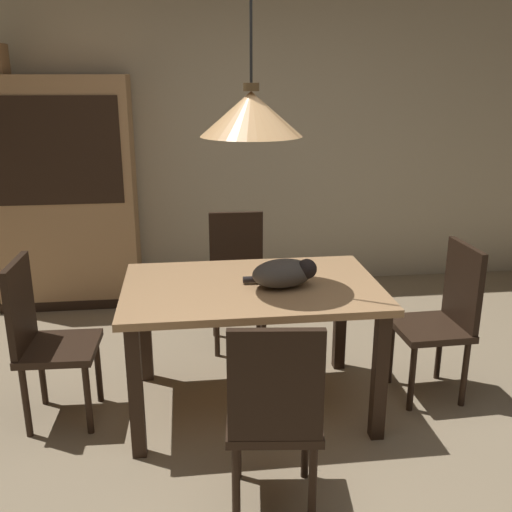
{
  "coord_description": "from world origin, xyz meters",
  "views": [
    {
      "loc": [
        -0.42,
        -2.44,
        1.85
      ],
      "look_at": [
        -0.03,
        0.71,
        0.85
      ],
      "focal_mm": 40.54,
      "sensor_mm": 36.0,
      "label": 1
    }
  ],
  "objects_px": {
    "chair_left_side": "(43,335)",
    "cat_sleeping": "(285,273)",
    "chair_far_back": "(237,273)",
    "pendant_lamp": "(251,113)",
    "book_brown_thick": "(1,59)",
    "hutch_bookcase": "(66,198)",
    "chair_right_side": "(444,315)",
    "chair_near_front": "(274,411)",
    "dining_table": "(252,302)"
  },
  "relations": [
    {
      "from": "chair_left_side",
      "to": "cat_sleeping",
      "type": "bearing_deg",
      "value": -2.18
    },
    {
      "from": "chair_far_back",
      "to": "pendant_lamp",
      "type": "xyz_separation_m",
      "value": [
        -0.0,
        -0.88,
        1.15
      ]
    },
    {
      "from": "chair_left_side",
      "to": "book_brown_thick",
      "type": "relative_size",
      "value": 3.88
    },
    {
      "from": "hutch_bookcase",
      "to": "book_brown_thick",
      "type": "relative_size",
      "value": 7.71
    },
    {
      "from": "pendant_lamp",
      "to": "chair_right_side",
      "type": "bearing_deg",
      "value": 0.13
    },
    {
      "from": "chair_left_side",
      "to": "cat_sleeping",
      "type": "relative_size",
      "value": 2.33
    },
    {
      "from": "cat_sleeping",
      "to": "book_brown_thick",
      "type": "distance_m",
      "value": 2.86
    },
    {
      "from": "chair_near_front",
      "to": "chair_far_back",
      "type": "xyz_separation_m",
      "value": [
        0.01,
        1.76,
        0.0
      ]
    },
    {
      "from": "chair_near_front",
      "to": "book_brown_thick",
      "type": "height_order",
      "value": "book_brown_thick"
    },
    {
      "from": "chair_far_back",
      "to": "chair_right_side",
      "type": "bearing_deg",
      "value": -37.85
    },
    {
      "from": "chair_near_front",
      "to": "chair_right_side",
      "type": "xyz_separation_m",
      "value": [
        1.14,
        0.88,
        0.0
      ]
    },
    {
      "from": "pendant_lamp",
      "to": "chair_left_side",
      "type": "bearing_deg",
      "value": 179.86
    },
    {
      "from": "chair_near_front",
      "to": "pendant_lamp",
      "type": "height_order",
      "value": "pendant_lamp"
    },
    {
      "from": "chair_left_side",
      "to": "hutch_bookcase",
      "type": "relative_size",
      "value": 0.5
    },
    {
      "from": "chair_right_side",
      "to": "pendant_lamp",
      "type": "height_order",
      "value": "pendant_lamp"
    },
    {
      "from": "chair_near_front",
      "to": "pendant_lamp",
      "type": "xyz_separation_m",
      "value": [
        0.01,
        0.88,
        1.15
      ]
    },
    {
      "from": "dining_table",
      "to": "hutch_bookcase",
      "type": "height_order",
      "value": "hutch_bookcase"
    },
    {
      "from": "dining_table",
      "to": "chair_left_side",
      "type": "height_order",
      "value": "chair_left_side"
    },
    {
      "from": "dining_table",
      "to": "chair_right_side",
      "type": "bearing_deg",
      "value": 0.13
    },
    {
      "from": "chair_left_side",
      "to": "cat_sleeping",
      "type": "xyz_separation_m",
      "value": [
        1.3,
        -0.05,
        0.32
      ]
    },
    {
      "from": "book_brown_thick",
      "to": "cat_sleeping",
      "type": "bearing_deg",
      "value": -45.13
    },
    {
      "from": "cat_sleeping",
      "to": "hutch_bookcase",
      "type": "height_order",
      "value": "hutch_bookcase"
    },
    {
      "from": "chair_right_side",
      "to": "cat_sleeping",
      "type": "relative_size",
      "value": 2.33
    },
    {
      "from": "chair_left_side",
      "to": "book_brown_thick",
      "type": "distance_m",
      "value": 2.38
    },
    {
      "from": "dining_table",
      "to": "pendant_lamp",
      "type": "xyz_separation_m",
      "value": [
        0.0,
        0.0,
        1.01
      ]
    },
    {
      "from": "hutch_bookcase",
      "to": "chair_near_front",
      "type": "bearing_deg",
      "value": -64.33
    },
    {
      "from": "chair_near_front",
      "to": "chair_far_back",
      "type": "bearing_deg",
      "value": 89.67
    },
    {
      "from": "chair_left_side",
      "to": "chair_right_side",
      "type": "height_order",
      "value": "same"
    },
    {
      "from": "chair_left_side",
      "to": "chair_near_front",
      "type": "height_order",
      "value": "same"
    },
    {
      "from": "hutch_bookcase",
      "to": "dining_table",
      "type": "bearing_deg",
      "value": -54.31
    },
    {
      "from": "chair_left_side",
      "to": "chair_far_back",
      "type": "relative_size",
      "value": 1.0
    },
    {
      "from": "chair_far_back",
      "to": "cat_sleeping",
      "type": "xyz_separation_m",
      "value": [
        0.17,
        -0.93,
        0.32
      ]
    },
    {
      "from": "dining_table",
      "to": "chair_left_side",
      "type": "relative_size",
      "value": 1.51
    },
    {
      "from": "dining_table",
      "to": "pendant_lamp",
      "type": "distance_m",
      "value": 1.01
    },
    {
      "from": "chair_near_front",
      "to": "cat_sleeping",
      "type": "xyz_separation_m",
      "value": [
        0.18,
        0.83,
        0.32
      ]
    },
    {
      "from": "dining_table",
      "to": "hutch_bookcase",
      "type": "xyz_separation_m",
      "value": [
        -1.3,
        1.81,
        0.24
      ]
    },
    {
      "from": "cat_sleeping",
      "to": "pendant_lamp",
      "type": "xyz_separation_m",
      "value": [
        -0.17,
        0.05,
        0.84
      ]
    },
    {
      "from": "chair_near_front",
      "to": "pendant_lamp",
      "type": "bearing_deg",
      "value": 89.43
    },
    {
      "from": "dining_table",
      "to": "chair_left_side",
      "type": "bearing_deg",
      "value": 179.86
    },
    {
      "from": "cat_sleeping",
      "to": "book_brown_thick",
      "type": "xyz_separation_m",
      "value": [
        -1.85,
        1.86,
        1.13
      ]
    },
    {
      "from": "chair_left_side",
      "to": "chair_far_back",
      "type": "height_order",
      "value": "same"
    },
    {
      "from": "chair_left_side",
      "to": "hutch_bookcase",
      "type": "distance_m",
      "value": 1.85
    },
    {
      "from": "cat_sleeping",
      "to": "hutch_bookcase",
      "type": "relative_size",
      "value": 0.22
    },
    {
      "from": "chair_near_front",
      "to": "chair_right_side",
      "type": "relative_size",
      "value": 1.0
    },
    {
      "from": "chair_right_side",
      "to": "hutch_bookcase",
      "type": "distance_m",
      "value": 3.05
    },
    {
      "from": "chair_near_front",
      "to": "chair_far_back",
      "type": "relative_size",
      "value": 1.0
    },
    {
      "from": "cat_sleeping",
      "to": "chair_near_front",
      "type": "bearing_deg",
      "value": -102.43
    },
    {
      "from": "dining_table",
      "to": "chair_near_front",
      "type": "xyz_separation_m",
      "value": [
        -0.01,
        -0.88,
        -0.14
      ]
    },
    {
      "from": "cat_sleeping",
      "to": "chair_right_side",
      "type": "bearing_deg",
      "value": 2.96
    },
    {
      "from": "chair_far_back",
      "to": "chair_right_side",
      "type": "relative_size",
      "value": 1.0
    }
  ]
}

